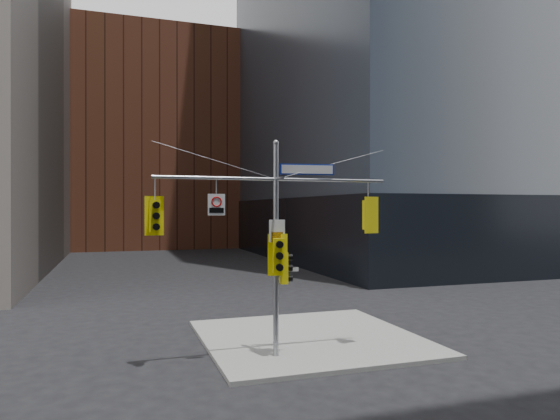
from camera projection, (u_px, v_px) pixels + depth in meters
ground at (297, 380)px, 14.61m from camera, size 160.00×160.00×0.00m
sidewalk_corner at (310, 338)px, 19.03m from camera, size 8.00×8.00×0.15m
podium_ne at (438, 228)px, 53.76m from camera, size 36.40×36.40×6.00m
brick_midrise at (154, 145)px, 69.66m from camera, size 26.00×20.00×28.00m
signal_assembly at (276, 227)px, 16.49m from camera, size 8.00×0.80×7.30m
traffic_light_west_arm at (155, 216)px, 15.28m from camera, size 0.58×0.48×1.22m
traffic_light_east_arm at (368, 215)px, 17.56m from camera, size 0.60×0.56×1.28m
traffic_light_pole_side at (285, 268)px, 16.60m from camera, size 0.44×0.37×1.05m
traffic_light_pole_front at (279, 255)px, 16.24m from camera, size 0.65×0.57×1.37m
street_sign_blade at (307, 169)px, 16.84m from camera, size 1.88×0.28×0.37m
regulatory_sign_arm at (216, 204)px, 15.85m from camera, size 0.55×0.08×0.69m
regulatory_sign_pole at (277, 231)px, 16.38m from camera, size 0.56×0.10×0.73m
street_blade_ew at (289, 270)px, 16.64m from camera, size 0.69×0.04×0.14m
street_blade_ns at (272, 272)px, 16.93m from camera, size 0.09×0.78×0.16m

